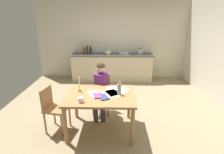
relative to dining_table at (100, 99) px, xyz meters
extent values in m
cube|color=#937F60|center=(0.15, 0.70, -0.66)|extent=(5.20, 5.20, 0.04)
cube|color=beige|center=(0.15, 3.30, 0.66)|extent=(5.20, 0.12, 2.60)
cube|color=beige|center=(0.15, 2.94, -0.21)|extent=(2.68, 0.60, 0.86)
cube|color=#4C4C51|center=(0.15, 2.94, 0.24)|extent=(2.72, 0.64, 0.04)
cube|color=#9E7042|center=(0.00, 0.00, 0.08)|extent=(1.27, 0.97, 0.04)
cylinder|color=#9E7042|center=(-0.57, -0.43, -0.29)|extent=(0.07, 0.07, 0.71)
cylinder|color=#9E7042|center=(0.57, -0.43, -0.29)|extent=(0.07, 0.07, 0.71)
cylinder|color=#9E7042|center=(-0.57, 0.43, -0.29)|extent=(0.07, 0.07, 0.71)
cylinder|color=#9E7042|center=(0.57, 0.43, -0.29)|extent=(0.07, 0.07, 0.71)
cube|color=#9E7042|center=(-0.04, 0.67, -0.19)|extent=(0.41, 0.41, 0.04)
cube|color=#9E7042|center=(-0.03, 0.85, 0.02)|extent=(0.36, 0.04, 0.40)
cylinder|color=#9E7042|center=(-0.22, 0.50, -0.42)|extent=(0.04, 0.04, 0.44)
cylinder|color=#9E7042|center=(0.12, 0.49, -0.42)|extent=(0.04, 0.04, 0.44)
cylinder|color=#9E7042|center=(-0.20, 0.84, -0.42)|extent=(0.04, 0.04, 0.44)
cylinder|color=#9E7042|center=(0.14, 0.83, -0.42)|extent=(0.04, 0.04, 0.44)
cylinder|color=#592666|center=(-0.04, 0.65, 0.06)|extent=(0.33, 0.33, 0.50)
sphere|color=#D8AD8C|center=(-0.04, 0.65, 0.42)|extent=(0.20, 0.20, 0.20)
sphere|color=#473323|center=(-0.04, 0.65, 0.46)|extent=(0.19, 0.19, 0.19)
cylinder|color=#383847|center=(-0.13, 0.46, -0.19)|extent=(0.14, 0.38, 0.13)
cylinder|color=#383847|center=(-0.13, 0.27, -0.42)|extent=(0.10, 0.10, 0.45)
cylinder|color=#383847|center=(0.03, 0.45, -0.19)|extent=(0.14, 0.38, 0.13)
cylinder|color=#383847|center=(0.03, 0.26, -0.42)|extent=(0.10, 0.10, 0.45)
cube|color=#9E7042|center=(-0.83, -0.04, -0.18)|extent=(0.47, 0.47, 0.04)
cube|color=#9E7042|center=(-1.02, 0.00, 0.03)|extent=(0.10, 0.36, 0.40)
cylinder|color=#9E7042|center=(-0.70, -0.24, -0.42)|extent=(0.04, 0.04, 0.45)
cylinder|color=#9E7042|center=(-0.64, 0.10, -0.42)|extent=(0.04, 0.04, 0.45)
cylinder|color=#9E7042|center=(-1.03, -0.17, -0.42)|extent=(0.04, 0.04, 0.45)
cylinder|color=#9E7042|center=(-0.97, 0.16, -0.42)|extent=(0.04, 0.04, 0.45)
cylinder|color=white|center=(-0.31, -0.32, 0.14)|extent=(0.09, 0.09, 0.09)
torus|color=white|center=(-0.26, -0.32, 0.15)|extent=(0.06, 0.01, 0.06)
cylinder|color=gold|center=(-0.41, 0.14, 0.13)|extent=(0.06, 0.06, 0.05)
cylinder|color=white|center=(-0.41, 0.14, 0.27)|extent=(0.02, 0.02, 0.24)
cube|color=#833B77|center=(-0.05, -0.07, 0.11)|extent=(0.19, 0.25, 0.02)
cube|color=navy|center=(0.06, -0.12, 0.11)|extent=(0.25, 0.29, 0.02)
cube|color=white|center=(-0.11, 0.04, 0.10)|extent=(0.32, 0.36, 0.00)
cube|color=white|center=(0.40, 0.21, 0.10)|extent=(0.32, 0.36, 0.00)
cube|color=white|center=(0.07, -0.02, 0.10)|extent=(0.34, 0.36, 0.00)
cube|color=white|center=(0.24, 0.05, 0.10)|extent=(0.32, 0.36, 0.00)
cube|color=white|center=(0.20, 0.23, 0.10)|extent=(0.22, 0.30, 0.00)
cube|color=white|center=(0.22, 0.09, 0.10)|extent=(0.32, 0.36, 0.00)
cylinder|color=#8C999E|center=(0.35, 0.01, 0.21)|extent=(0.08, 0.08, 0.21)
cylinder|color=#8C999E|center=(0.35, 0.01, 0.34)|extent=(0.03, 0.03, 0.05)
cylinder|color=#B2B7BC|center=(0.55, 2.94, 0.28)|extent=(0.36, 0.36, 0.04)
cylinder|color=silver|center=(0.55, 3.10, 0.38)|extent=(0.02, 0.02, 0.24)
cylinder|color=#593319|center=(-0.79, 2.89, 0.36)|extent=(0.07, 0.07, 0.20)
cylinder|color=#593319|center=(-0.79, 2.89, 0.48)|extent=(0.03, 0.03, 0.05)
cylinder|color=#593319|center=(-0.69, 2.98, 0.37)|extent=(0.08, 0.08, 0.23)
cylinder|color=#593319|center=(-0.69, 2.98, 0.51)|extent=(0.03, 0.03, 0.06)
cylinder|color=black|center=(-0.58, 3.01, 0.36)|extent=(0.07, 0.07, 0.21)
cylinder|color=black|center=(-0.58, 3.01, 0.49)|extent=(0.03, 0.03, 0.05)
ellipsoid|color=white|center=(0.01, 2.89, 0.31)|extent=(0.23, 0.23, 0.10)
cylinder|color=#B7BABF|center=(1.09, 2.94, 0.35)|extent=(0.18, 0.18, 0.18)
cone|color=#262628|center=(1.09, 2.94, 0.46)|extent=(0.11, 0.11, 0.04)
cylinder|color=silver|center=(0.20, 3.09, 0.26)|extent=(0.06, 0.06, 0.00)
cylinder|color=silver|center=(0.20, 3.09, 0.29)|extent=(0.01, 0.01, 0.07)
cone|color=silver|center=(0.20, 3.09, 0.37)|extent=(0.07, 0.07, 0.08)
cylinder|color=silver|center=(0.09, 3.09, 0.26)|extent=(0.06, 0.06, 0.00)
cylinder|color=silver|center=(0.09, 3.09, 0.29)|extent=(0.01, 0.01, 0.07)
cone|color=silver|center=(0.09, 3.09, 0.37)|extent=(0.07, 0.07, 0.08)
cylinder|color=silver|center=(0.01, 3.09, 0.26)|extent=(0.06, 0.06, 0.00)
cylinder|color=silver|center=(0.01, 3.09, 0.29)|extent=(0.01, 0.01, 0.07)
cone|color=silver|center=(0.01, 3.09, 0.37)|extent=(0.07, 0.07, 0.08)
cylinder|color=silver|center=(-0.16, 3.09, 0.26)|extent=(0.06, 0.06, 0.00)
cylinder|color=silver|center=(-0.16, 3.09, 0.29)|extent=(0.01, 0.01, 0.07)
cone|color=silver|center=(-0.16, 3.09, 0.37)|extent=(0.07, 0.07, 0.08)
cylinder|color=#F2CC4C|center=(0.02, 2.79, 0.30)|extent=(0.09, 0.09, 0.09)
torus|color=#F2CC4C|center=(0.07, 2.79, 0.31)|extent=(0.06, 0.01, 0.06)
camera|label=1|loc=(0.29, -3.04, 1.50)|focal=28.89mm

